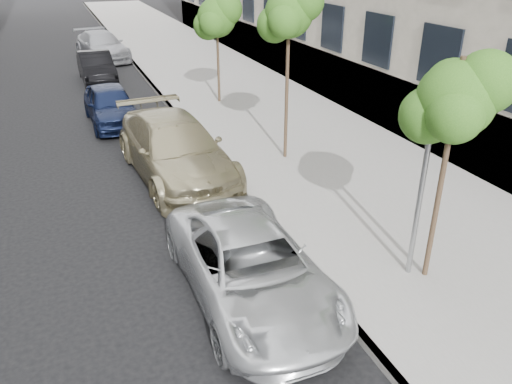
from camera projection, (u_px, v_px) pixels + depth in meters
ground at (312, 384)px, 7.37m from camera, size 160.00×160.00×0.00m
sidewalk at (188, 58)px, 28.81m from camera, size 6.40×72.00×0.14m
curb at (133, 62)px, 27.78m from camera, size 0.15×72.00×0.14m
tree_near at (457, 100)px, 8.11m from camera, size 1.66×1.46×4.25m
tree_mid at (290, 13)px, 13.26m from camera, size 1.66×1.46×4.91m
tree_far at (217, 17)px, 19.05m from camera, size 1.80×1.60×4.16m
signal_pole at (424, 172)px, 8.76m from camera, size 0.28×0.24×3.40m
minivan at (251, 267)px, 8.92m from camera, size 2.23×4.79×1.33m
suv at (175, 149)px, 13.72m from camera, size 2.73×5.82×1.64m
sedan_blue at (111, 105)px, 18.00m from camera, size 1.82×4.18×1.40m
sedan_black at (96, 67)px, 23.78m from camera, size 1.56×4.22×1.38m
sedan_rear at (102, 46)px, 28.47m from camera, size 2.97×5.56×1.53m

